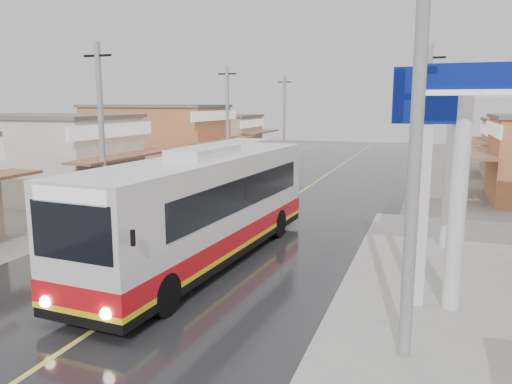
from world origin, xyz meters
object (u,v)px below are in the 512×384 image
Objects in this scene: coach_bus at (206,208)px; second_bus at (227,166)px; tricycle_near at (88,195)px; cyclist at (84,243)px.

coach_bus is 1.39× the size of second_bus.
coach_bus is at bearing -7.23° from tricycle_near.
tricycle_near is (-8.35, 4.54, -0.86)m from coach_bus.
coach_bus reaches higher than cyclist.
cyclist reaches higher than tricycle_near.
second_bus reaches higher than cyclist.
second_bus is 8.79m from tricycle_near.
cyclist is at bearing -31.92° from tricycle_near.
coach_bus is 4.28m from cyclist.
coach_bus is 13.13m from second_bus.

